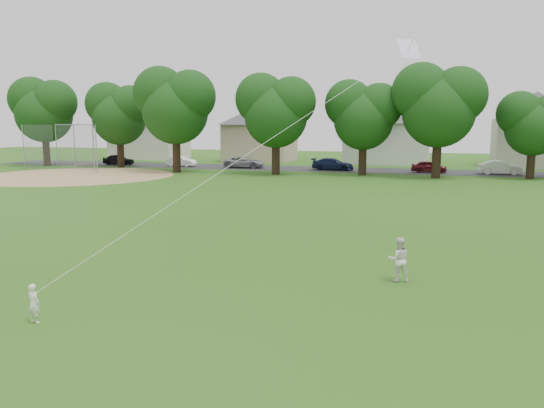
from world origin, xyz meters
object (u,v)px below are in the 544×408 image
(toddler, at_px, (34,303))
(older_boy, at_px, (399,259))
(kite, at_px, (254,150))
(baseball_backstop, at_px, (70,147))

(toddler, xyz_separation_m, older_boy, (8.00, 5.98, 0.19))
(kite, height_order, baseball_backstop, kite)
(older_boy, height_order, baseball_backstop, baseball_backstop)
(kite, bearing_deg, baseball_backstop, 134.21)
(older_boy, xyz_separation_m, kite, (-4.05, -1.42, 3.27))
(older_boy, xyz_separation_m, baseball_backstop, (-35.20, 30.60, 1.66))
(toddler, height_order, kite, kite)
(baseball_backstop, bearing_deg, toddler, -53.37)
(older_boy, distance_m, kite, 5.39)
(baseball_backstop, bearing_deg, older_boy, -41.00)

